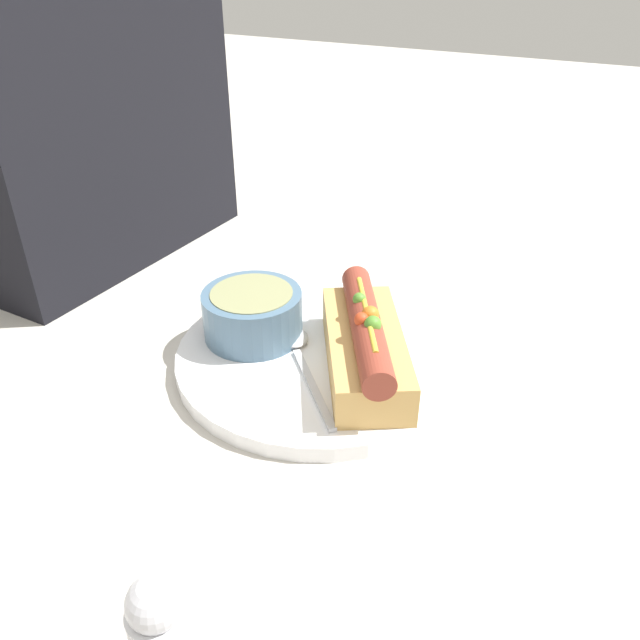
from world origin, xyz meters
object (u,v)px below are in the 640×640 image
Objects in this scene: hot_dog at (365,344)px; spoon at (296,349)px; seated_diner at (77,68)px; soup_bowl at (253,312)px; salt_shaker at (162,634)px.

hot_dog is 0.08m from spoon.
seated_diner is at bearing 27.49° from spoon.
salt_shaker is at bearing -154.04° from soup_bowl.
salt_shaker is (-0.31, -0.03, -0.00)m from hot_dog.
hot_dog is at bearing -103.17° from seated_diner.
spoon is at bearing -96.93° from soup_bowl.
seated_diner reaches higher than hot_dog.
soup_bowl is 0.06m from spoon.
hot_dog and salt_shaker have the same top height.
salt_shaker is at bearing -131.91° from seated_diner.
seated_diner is at bearing 48.09° from salt_shaker.
hot_dog is at bearing -88.44° from soup_bowl.
seated_diner reaches higher than soup_bowl.
salt_shaker is (-0.30, -0.10, 0.02)m from spoon.
spoon is at bearing 17.52° from salt_shaker.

